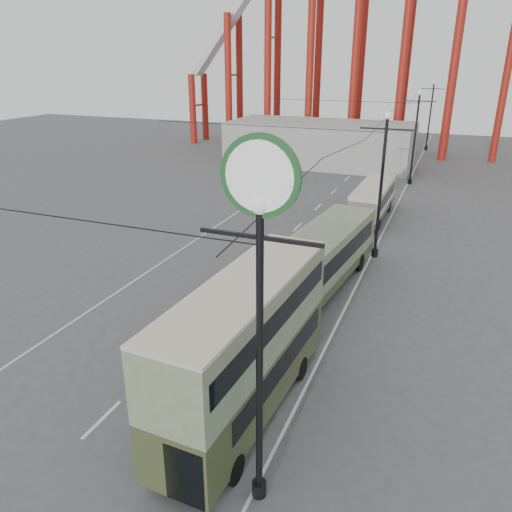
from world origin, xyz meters
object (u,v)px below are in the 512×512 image
at_px(single_decker_green, 321,258).
at_px(single_decker_cream, 373,199).
at_px(lamp_post_near, 260,254).
at_px(pedestrian, 284,273).
at_px(double_decker_bus, 246,343).

xyz_separation_m(single_decker_green, single_decker_cream, (0.44, 14.70, -0.33)).
bearing_deg(lamp_post_near, single_decker_green, 98.08).
bearing_deg(pedestrian, double_decker_bus, 73.71).
height_order(single_decker_cream, pedestrian, single_decker_cream).
relative_size(single_decker_green, pedestrian, 6.32).
relative_size(single_decker_green, single_decker_cream, 1.35).
bearing_deg(single_decker_green, pedestrian, -151.74).
bearing_deg(pedestrian, lamp_post_near, 78.22).
height_order(double_decker_bus, single_decker_cream, double_decker_bus).
height_order(lamp_post_near, double_decker_bus, lamp_post_near).
bearing_deg(double_decker_bus, lamp_post_near, -58.32).
bearing_deg(double_decker_bus, single_decker_cream, 92.65).
xyz_separation_m(double_decker_bus, single_decker_cream, (0.19, 26.12, -1.40)).
bearing_deg(single_decker_cream, double_decker_bus, -89.70).
height_order(double_decker_bus, single_decker_green, double_decker_bus).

